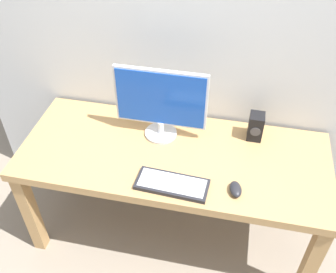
{
  "coord_description": "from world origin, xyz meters",
  "views": [
    {
      "loc": [
        0.3,
        -1.57,
        2.28
      ],
      "look_at": [
        -0.03,
        0.0,
        0.85
      ],
      "focal_mm": 41.24,
      "sensor_mm": 36.0,
      "label": 1
    }
  ],
  "objects_px": {
    "monitor": "(161,102)",
    "speaker_right": "(256,126)",
    "desk": "(173,164)",
    "keyboard_primary": "(172,184)",
    "mouse": "(236,189)"
  },
  "relations": [
    {
      "from": "monitor",
      "to": "speaker_right",
      "type": "xyz_separation_m",
      "value": [
        0.55,
        0.08,
        -0.15
      ]
    },
    {
      "from": "desk",
      "to": "mouse",
      "type": "relative_size",
      "value": 16.66
    },
    {
      "from": "desk",
      "to": "keyboard_primary",
      "type": "relative_size",
      "value": 4.58
    },
    {
      "from": "desk",
      "to": "speaker_right",
      "type": "relative_size",
      "value": 10.65
    },
    {
      "from": "desk",
      "to": "mouse",
      "type": "xyz_separation_m",
      "value": [
        0.37,
        -0.22,
        0.11
      ]
    },
    {
      "from": "keyboard_primary",
      "to": "speaker_right",
      "type": "height_order",
      "value": "speaker_right"
    },
    {
      "from": "desk",
      "to": "mouse",
      "type": "height_order",
      "value": "mouse"
    },
    {
      "from": "monitor",
      "to": "keyboard_primary",
      "type": "xyz_separation_m",
      "value": [
        0.15,
        -0.4,
        -0.22
      ]
    },
    {
      "from": "monitor",
      "to": "keyboard_primary",
      "type": "height_order",
      "value": "monitor"
    },
    {
      "from": "desk",
      "to": "speaker_right",
      "type": "distance_m",
      "value": 0.53
    },
    {
      "from": "monitor",
      "to": "keyboard_primary",
      "type": "distance_m",
      "value": 0.48
    },
    {
      "from": "desk",
      "to": "speaker_right",
      "type": "height_order",
      "value": "speaker_right"
    },
    {
      "from": "mouse",
      "to": "speaker_right",
      "type": "distance_m",
      "value": 0.46
    },
    {
      "from": "keyboard_primary",
      "to": "mouse",
      "type": "xyz_separation_m",
      "value": [
        0.33,
        0.03,
        0.01
      ]
    },
    {
      "from": "desk",
      "to": "keyboard_primary",
      "type": "xyz_separation_m",
      "value": [
        0.04,
        -0.25,
        0.1
      ]
    }
  ]
}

